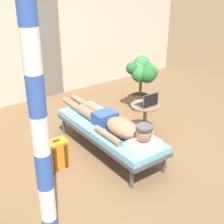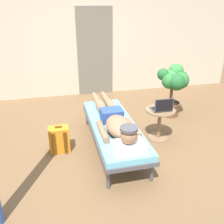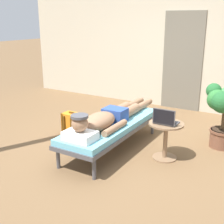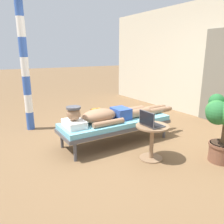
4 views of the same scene
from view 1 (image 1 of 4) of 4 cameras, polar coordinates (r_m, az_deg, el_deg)
The scene contains 10 objects.
ground_plane at distance 4.98m, azimuth 0.29°, elevation -6.49°, with size 40.00×40.00×0.00m, color brown.
house_wall_back at distance 6.67m, azimuth -14.61°, elevation 13.38°, with size 7.60×0.20×2.70m, color beige.
house_door_panel at distance 6.71m, azimuth -12.41°, elevation 10.77°, with size 0.84×0.03×2.04m, color #6D6759.
lounge_chair at distance 4.75m, azimuth -0.58°, elevation -3.35°, with size 0.66×1.98×0.42m.
person_reclining at distance 4.59m, azimuth 0.14°, elevation -1.93°, with size 0.53×2.17×0.33m.
side_table at distance 5.27m, azimuth 5.92°, elevation -0.35°, with size 0.48×0.48×0.52m.
laptop at distance 5.15m, azimuth 6.40°, elevation 1.72°, with size 0.31×0.24×0.23m.
backpack at distance 4.54m, azimuth -9.78°, elevation -7.40°, with size 0.30×0.26×0.42m.
potted_plant at distance 6.08m, azimuth 5.44°, elevation 6.27°, with size 0.60×0.61×1.02m.
porch_post at distance 2.79m, azimuth -12.66°, elevation -4.04°, with size 0.15×0.15×2.54m.
Camera 1 is at (-2.53, -3.41, 2.59)m, focal length 51.30 mm.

